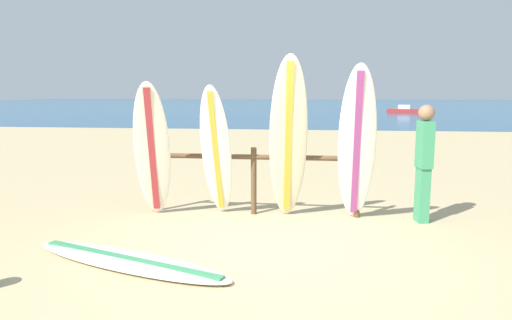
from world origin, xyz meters
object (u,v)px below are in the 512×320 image
(small_boat_offshore, at_px, (404,110))
(surfboard_leaning_center_left, at_px, (288,139))
(surfboard_lying_on_sand, at_px, (128,261))
(beachgoer_standing, at_px, (424,158))
(surfboard_rack, at_px, (254,170))
(surfboard_leaning_far_left, at_px, (152,151))
(surfboard_leaning_left, at_px, (216,152))
(surfboard_leaning_center, at_px, (357,146))

(small_boat_offshore, bearing_deg, surfboard_leaning_center_left, -103.10)
(surfboard_lying_on_sand, height_order, beachgoer_standing, beachgoer_standing)
(surfboard_rack, relative_size, surfboard_leaning_center_left, 1.35)
(surfboard_leaning_far_left, xyz_separation_m, beachgoer_standing, (4.08, 0.29, -0.08))
(surfboard_leaning_far_left, height_order, surfboard_leaning_left, surfboard_leaning_far_left)
(surfboard_leaning_left, relative_size, surfboard_leaning_center_left, 0.83)
(surfboard_rack, bearing_deg, beachgoer_standing, -3.23)
(beachgoer_standing, bearing_deg, surfboard_leaning_center, -164.24)
(surfboard_leaning_far_left, relative_size, surfboard_lying_on_sand, 0.76)
(surfboard_leaning_far_left, height_order, small_boat_offshore, surfboard_leaning_far_left)
(surfboard_leaning_left, distance_m, surfboard_leaning_center, 2.11)
(surfboard_leaning_far_left, distance_m, small_boat_offshore, 37.16)
(surfboard_leaning_center_left, height_order, beachgoer_standing, surfboard_leaning_center_left)
(surfboard_rack, height_order, surfboard_leaning_center_left, surfboard_leaning_center_left)
(beachgoer_standing, relative_size, small_boat_offshore, 0.59)
(surfboard_lying_on_sand, bearing_deg, surfboard_leaning_center_left, 50.16)
(surfboard_rack, relative_size, beachgoer_standing, 1.91)
(surfboard_leaning_center_left, height_order, small_boat_offshore, surfboard_leaning_center_left)
(surfboard_rack, bearing_deg, small_boat_offshore, 75.93)
(surfboard_leaning_center_left, relative_size, surfboard_leaning_center, 1.06)
(surfboard_leaning_center, bearing_deg, small_boat_offshore, 78.47)
(surfboard_leaning_center_left, bearing_deg, surfboard_leaning_center, -7.54)
(surfboard_leaning_center_left, xyz_separation_m, surfboard_lying_on_sand, (-1.71, -2.05, -1.21))
(surfboard_rack, distance_m, surfboard_leaning_center_left, 0.83)
(surfboard_rack, bearing_deg, surfboard_leaning_center, -15.48)
(surfboard_rack, xyz_separation_m, surfboard_leaning_center, (1.56, -0.43, 0.46))
(surfboard_leaning_left, bearing_deg, surfboard_lying_on_sand, -106.59)
(surfboard_leaning_far_left, relative_size, beachgoer_standing, 1.20)
(surfboard_leaning_center, distance_m, small_boat_offshore, 36.42)
(surfboard_rack, relative_size, small_boat_offshore, 1.12)
(surfboard_leaning_far_left, xyz_separation_m, surfboard_leaning_center, (3.07, 0.00, 0.12))
(surfboard_leaning_far_left, distance_m, surfboard_lying_on_sand, 2.20)
(surfboard_leaning_far_left, relative_size, small_boat_offshore, 0.71)
(surfboard_leaning_center_left, height_order, surfboard_lying_on_sand, surfboard_leaning_center_left)
(surfboard_leaning_left, relative_size, surfboard_lying_on_sand, 0.74)
(surfboard_leaning_left, distance_m, surfboard_leaning_center_left, 1.12)
(surfboard_leaning_center_left, xyz_separation_m, surfboard_leaning_center, (1.00, -0.13, -0.07))
(surfboard_leaning_far_left, xyz_separation_m, surfboard_lying_on_sand, (0.35, -1.92, -1.02))
(surfboard_rack, height_order, surfboard_leaning_center, surfboard_leaning_center)
(beachgoer_standing, bearing_deg, surfboard_leaning_far_left, -175.96)
(surfboard_leaning_center_left, distance_m, small_boat_offshore, 36.51)
(surfboard_leaning_center, distance_m, beachgoer_standing, 1.07)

